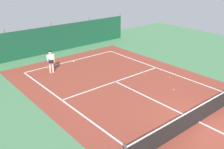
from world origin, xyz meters
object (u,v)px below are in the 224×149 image
at_px(tennis_net, 200,113).
at_px(tennis_player, 51,60).
at_px(tennis_ball_near_player, 174,90).
at_px(tennis_ball_midcourt, 170,77).

relative_size(tennis_net, tennis_player, 6.17).
distance_m(tennis_net, tennis_ball_near_player, 3.69).
bearing_deg(tennis_ball_near_player, tennis_player, 120.67).
xyz_separation_m(tennis_ball_near_player, tennis_ball_midcourt, (1.43, 1.43, 0.00)).
bearing_deg(tennis_ball_near_player, tennis_ball_midcourt, 44.94).
bearing_deg(tennis_net, tennis_player, 103.29).
bearing_deg(tennis_net, tennis_ball_near_player, 57.23).
relative_size(tennis_player, tennis_ball_midcourt, 24.85).
distance_m(tennis_player, tennis_ball_near_player, 8.87).
distance_m(tennis_net, tennis_player, 10.96).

